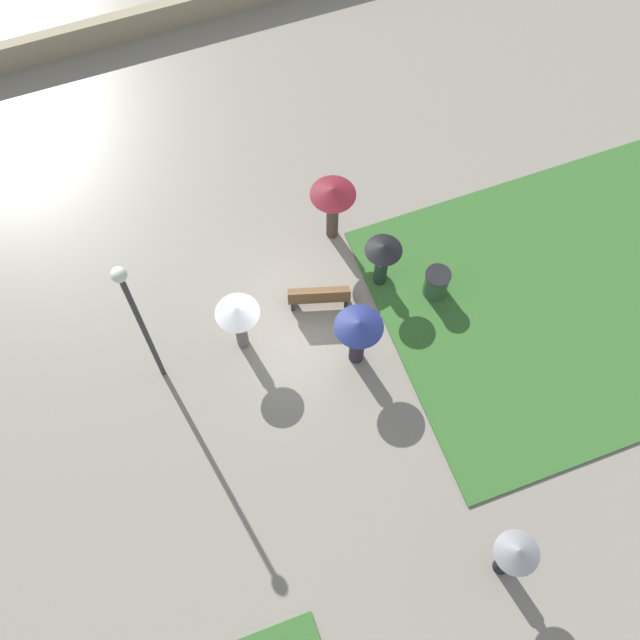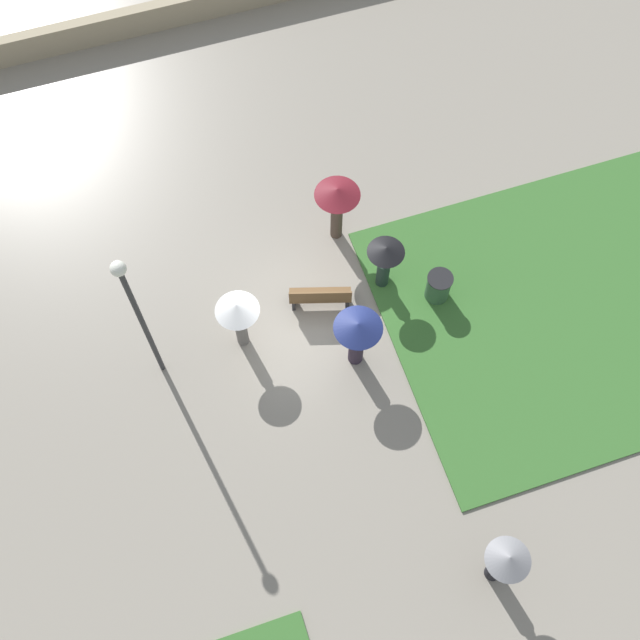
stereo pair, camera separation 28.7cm
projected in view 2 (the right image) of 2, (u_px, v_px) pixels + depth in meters
ground_plane at (306, 315)px, 19.90m from camera, size 90.00×90.00×0.00m
lawn_patch_near at (587, 304)px, 20.00m from camera, size 9.96×7.63×0.06m
parapet_wall at (197, 7)px, 24.01m from camera, size 45.00×0.35×0.86m
park_bench at (320, 297)px, 19.61m from camera, size 1.58×0.85×0.90m
lamp_post at (136, 309)px, 16.47m from camera, size 0.32×0.32×4.93m
trash_bin at (438, 287)px, 19.73m from camera, size 0.64×0.64×0.91m
crowd_person_black at (385, 260)px, 19.28m from camera, size 0.91×0.91×1.69m
crowd_person_maroon at (337, 200)px, 19.57m from camera, size 1.14×1.14×2.01m
crowd_person_white at (238, 313)px, 18.27m from camera, size 1.03×1.03×1.91m
crowd_person_navy at (358, 334)px, 18.19m from camera, size 1.13×1.13×1.88m
lone_walker_mid_plaza at (504, 563)px, 15.99m from camera, size 0.93×0.93×1.88m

